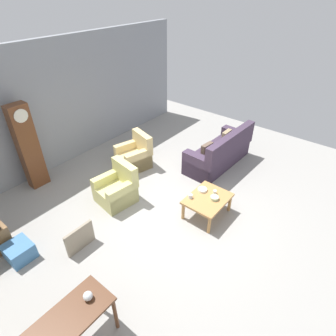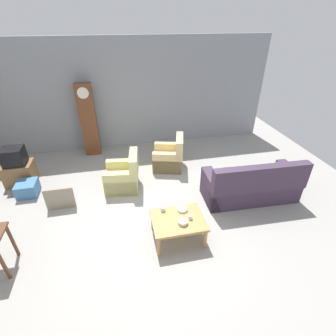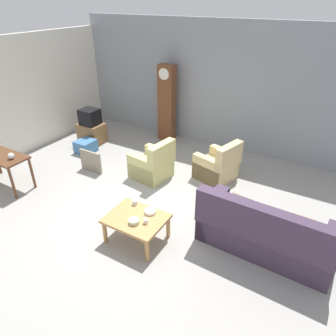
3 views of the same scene
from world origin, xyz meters
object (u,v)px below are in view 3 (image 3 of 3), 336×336
at_px(armchair_olive_near, 153,165).
at_px(tv_crt, 90,117).
at_px(couch_floral, 264,234).
at_px(storage_box_blue, 86,146).
at_px(glass_dome_cloche, 11,156).
at_px(armchair_olive_far, 218,166).
at_px(coffee_table_wood, 136,221).
at_px(bowl_white_stacked, 150,212).
at_px(tv_stand_cabinet, 92,133).
at_px(console_table_dark, 1,159).
at_px(framed_picture_leaning, 91,161).
at_px(cup_white_porcelain, 146,221).
at_px(bowl_shallow_green, 134,221).
at_px(grandfather_clock, 167,104).
at_px(cup_blue_rimmed, 135,202).

bearing_deg(armchair_olive_near, tv_crt, 163.26).
relative_size(couch_floral, storage_box_blue, 4.51).
distance_m(storage_box_blue, glass_dome_cloche, 2.18).
height_order(armchair_olive_far, coffee_table_wood, armchair_olive_far).
bearing_deg(bowl_white_stacked, coffee_table_wood, -121.11).
xyz_separation_m(tv_stand_cabinet, bowl_white_stacked, (3.55, -2.40, 0.22)).
height_order(armchair_olive_near, console_table_dark, armchair_olive_near).
bearing_deg(framed_picture_leaning, cup_white_porcelain, -29.10).
relative_size(console_table_dark, tv_crt, 2.71).
bearing_deg(framed_picture_leaning, tv_stand_cabinet, 131.68).
bearing_deg(armchair_olive_near, bowl_white_stacked, -58.12).
bearing_deg(armchair_olive_far, tv_crt, 179.04).
distance_m(armchair_olive_near, tv_stand_cabinet, 2.64).
bearing_deg(bowl_shallow_green, cup_white_porcelain, 29.50).
distance_m(coffee_table_wood, bowl_white_stacked, 0.28).
height_order(console_table_dark, bowl_shallow_green, console_table_dark).
xyz_separation_m(grandfather_clock, cup_blue_rimmed, (1.47, -3.59, -0.55)).
relative_size(tv_stand_cabinet, glass_dome_cloche, 5.22).
xyz_separation_m(tv_stand_cabinet, framed_picture_leaning, (1.13, -1.27, -0.01)).
distance_m(console_table_dark, cup_blue_rimmed, 3.26).
xyz_separation_m(couch_floral, console_table_dark, (-5.38, -0.84, 0.29)).
bearing_deg(glass_dome_cloche, cup_blue_rimmed, 6.33).
bearing_deg(bowl_shallow_green, bowl_white_stacked, 76.98).
distance_m(tv_stand_cabinet, storage_box_blue, 0.65).
bearing_deg(glass_dome_cloche, coffee_table_wood, 0.51).
distance_m(coffee_table_wood, cup_white_porcelain, 0.25).
relative_size(couch_floral, cup_white_porcelain, 26.38).
distance_m(armchair_olive_near, bowl_white_stacked, 1.94).
xyz_separation_m(couch_floral, tv_stand_cabinet, (-5.33, 1.82, -0.08)).
bearing_deg(cup_blue_rimmed, framed_picture_leaning, 152.50).
bearing_deg(glass_dome_cloche, bowl_white_stacked, 4.47).
xyz_separation_m(tv_crt, glass_dome_cloche, (0.35, -2.65, 0.06)).
xyz_separation_m(storage_box_blue, glass_dome_cloche, (0.06, -2.08, 0.65)).
bearing_deg(storage_box_blue, console_table_dark, -99.29).
relative_size(tv_stand_cabinet, bowl_white_stacked, 3.41).
bearing_deg(glass_dome_cloche, cup_white_porcelain, -0.14).
distance_m(armchair_olive_near, glass_dome_cloche, 2.93).
xyz_separation_m(armchair_olive_far, glass_dome_cloche, (-3.47, -2.59, 0.51)).
bearing_deg(storage_box_blue, armchair_olive_far, 8.15).
xyz_separation_m(cup_blue_rimmed, bowl_white_stacked, (0.36, -0.06, -0.02)).
bearing_deg(armchair_olive_near, storage_box_blue, 175.14).
bearing_deg(glass_dome_cloche, console_table_dark, -179.29).
distance_m(armchair_olive_far, framed_picture_leaning, 2.95).
bearing_deg(cup_blue_rimmed, coffee_table_wood, -51.44).
distance_m(grandfather_clock, storage_box_blue, 2.48).
xyz_separation_m(armchair_olive_near, bowl_white_stacked, (1.02, -1.64, 0.18)).
bearing_deg(armchair_olive_far, bowl_shallow_green, -97.35).
distance_m(tv_stand_cabinet, tv_crt, 0.48).
bearing_deg(console_table_dark, glass_dome_cloche, 0.71).
distance_m(framed_picture_leaning, bowl_white_stacked, 2.69).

